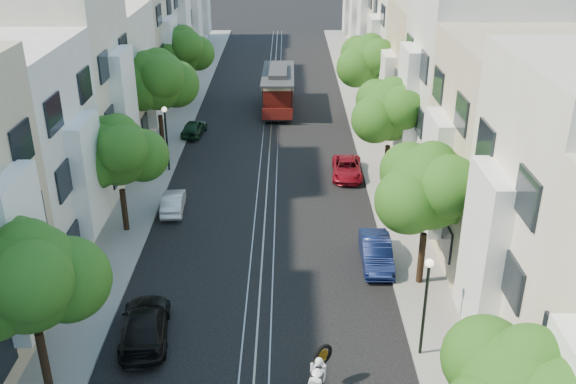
{
  "coord_description": "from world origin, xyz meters",
  "views": [
    {
      "loc": [
        1.22,
        -15.64,
        16.07
      ],
      "look_at": [
        1.26,
        14.13,
        2.2
      ],
      "focal_mm": 40.0,
      "sensor_mm": 36.0,
      "label": 1
    }
  ],
  "objects_px": {
    "parked_car_w_far": "(194,128)",
    "parked_car_w_near": "(145,325)",
    "tree_w_d": "(183,51)",
    "parked_car_w_mid": "(173,202)",
    "tree_w_b": "(119,153)",
    "tree_w_c": "(158,81)",
    "tree_w_a": "(29,280)",
    "tree_e_c": "(391,112)",
    "lamp_west": "(166,129)",
    "parked_car_e_mid": "(376,252)",
    "tree_e_b": "(430,189)",
    "parked_car_e_far": "(347,168)",
    "lamp_east": "(426,293)",
    "sportbike_rider": "(318,377)",
    "cable_car": "(278,88)",
    "tree_e_d": "(369,62)"
  },
  "relations": [
    {
      "from": "parked_car_w_mid",
      "to": "parked_car_w_far",
      "type": "xyz_separation_m",
      "value": [
        -0.48,
        12.4,
        0.03
      ]
    },
    {
      "from": "lamp_west",
      "to": "parked_car_e_far",
      "type": "height_order",
      "value": "lamp_west"
    },
    {
      "from": "parked_car_e_far",
      "to": "parked_car_w_near",
      "type": "distance_m",
      "value": 18.64
    },
    {
      "from": "tree_e_d",
      "to": "parked_car_e_mid",
      "type": "xyz_separation_m",
      "value": [
        -1.82,
        -20.27,
        -4.22
      ]
    },
    {
      "from": "tree_w_d",
      "to": "parked_car_w_mid",
      "type": "xyz_separation_m",
      "value": [
        2.02,
        -19.6,
        -4.06
      ]
    },
    {
      "from": "tree_w_a",
      "to": "tree_w_d",
      "type": "relative_size",
      "value": 1.03
    },
    {
      "from": "tree_w_b",
      "to": "tree_w_c",
      "type": "bearing_deg",
      "value": 90.0
    },
    {
      "from": "tree_w_a",
      "to": "sportbike_rider",
      "type": "relative_size",
      "value": 3.25
    },
    {
      "from": "tree_w_d",
      "to": "parked_car_w_mid",
      "type": "bearing_deg",
      "value": -84.11
    },
    {
      "from": "tree_w_b",
      "to": "tree_w_c",
      "type": "relative_size",
      "value": 0.88
    },
    {
      "from": "tree_e_c",
      "to": "parked_car_w_near",
      "type": "height_order",
      "value": "tree_e_c"
    },
    {
      "from": "tree_w_a",
      "to": "lamp_west",
      "type": "bearing_deg",
      "value": 87.6
    },
    {
      "from": "cable_car",
      "to": "parked_car_w_mid",
      "type": "distance_m",
      "value": 19.44
    },
    {
      "from": "tree_w_d",
      "to": "lamp_west",
      "type": "height_order",
      "value": "tree_w_d"
    },
    {
      "from": "lamp_west",
      "to": "parked_car_e_mid",
      "type": "height_order",
      "value": "lamp_west"
    },
    {
      "from": "lamp_east",
      "to": "tree_e_b",
      "type": "bearing_deg",
      "value": 79.07
    },
    {
      "from": "parked_car_e_mid",
      "to": "parked_car_w_far",
      "type": "bearing_deg",
      "value": 122.15
    },
    {
      "from": "parked_car_e_mid",
      "to": "parked_car_e_far",
      "type": "relative_size",
      "value": 1.0
    },
    {
      "from": "tree_w_b",
      "to": "lamp_east",
      "type": "relative_size",
      "value": 1.51
    },
    {
      "from": "lamp_east",
      "to": "parked_car_w_near",
      "type": "distance_m",
      "value": 10.97
    },
    {
      "from": "cable_car",
      "to": "parked_car_e_mid",
      "type": "relative_size",
      "value": 2.07
    },
    {
      "from": "tree_w_a",
      "to": "parked_car_w_far",
      "type": "distance_m",
      "value": 27.17
    },
    {
      "from": "tree_w_c",
      "to": "sportbike_rider",
      "type": "xyz_separation_m",
      "value": [
        9.42,
        -23.28,
        -4.1
      ]
    },
    {
      "from": "tree_e_c",
      "to": "parked_car_e_mid",
      "type": "bearing_deg",
      "value": -101.11
    },
    {
      "from": "lamp_east",
      "to": "parked_car_e_far",
      "type": "relative_size",
      "value": 1.06
    },
    {
      "from": "parked_car_w_far",
      "to": "parked_car_w_near",
      "type": "bearing_deg",
      "value": 100.51
    },
    {
      "from": "parked_car_w_far",
      "to": "tree_w_c",
      "type": "bearing_deg",
      "value": 75.58
    },
    {
      "from": "tree_e_b",
      "to": "parked_car_w_mid",
      "type": "height_order",
      "value": "tree_e_b"
    },
    {
      "from": "tree_w_b",
      "to": "parked_car_e_mid",
      "type": "distance_m",
      "value": 13.53
    },
    {
      "from": "tree_e_c",
      "to": "parked_car_e_far",
      "type": "xyz_separation_m",
      "value": [
        -2.31,
        1.2,
        -4.05
      ]
    },
    {
      "from": "lamp_east",
      "to": "parked_car_e_far",
      "type": "xyz_separation_m",
      "value": [
        -1.35,
        17.18,
        -2.3
      ]
    },
    {
      "from": "tree_w_b",
      "to": "tree_w_c",
      "type": "xyz_separation_m",
      "value": [
        0.0,
        11.0,
        0.67
      ]
    },
    {
      "from": "parked_car_w_far",
      "to": "parked_car_w_mid",
      "type": "bearing_deg",
      "value": 99.84
    },
    {
      "from": "tree_e_b",
      "to": "parked_car_w_far",
      "type": "xyz_separation_m",
      "value": [
        -12.86,
        19.8,
        -4.17
      ]
    },
    {
      "from": "lamp_east",
      "to": "lamp_west",
      "type": "distance_m",
      "value": 21.97
    },
    {
      "from": "parked_car_e_far",
      "to": "parked_car_w_far",
      "type": "bearing_deg",
      "value": 147.46
    },
    {
      "from": "lamp_west",
      "to": "cable_car",
      "type": "height_order",
      "value": "lamp_west"
    },
    {
      "from": "tree_w_c",
      "to": "parked_car_e_mid",
      "type": "distance_m",
      "value": 19.53
    },
    {
      "from": "tree_w_d",
      "to": "parked_car_e_mid",
      "type": "xyz_separation_m",
      "value": [
        12.58,
        -25.27,
        -3.95
      ]
    },
    {
      "from": "tree_w_c",
      "to": "parked_car_e_mid",
      "type": "relative_size",
      "value": 1.81
    },
    {
      "from": "parked_car_w_mid",
      "to": "parked_car_w_far",
      "type": "height_order",
      "value": "parked_car_w_far"
    },
    {
      "from": "parked_car_e_mid",
      "to": "parked_car_w_mid",
      "type": "relative_size",
      "value": 1.2
    },
    {
      "from": "tree_e_b",
      "to": "tree_w_b",
      "type": "height_order",
      "value": "tree_e_b"
    },
    {
      "from": "cable_car",
      "to": "parked_car_w_far",
      "type": "distance_m",
      "value": 8.77
    },
    {
      "from": "parked_car_e_far",
      "to": "parked_car_w_mid",
      "type": "relative_size",
      "value": 1.2
    },
    {
      "from": "tree_e_c",
      "to": "parked_car_w_far",
      "type": "xyz_separation_m",
      "value": [
        -12.86,
        8.8,
        -4.03
      ]
    },
    {
      "from": "tree_w_a",
      "to": "lamp_east",
      "type": "height_order",
      "value": "tree_w_a"
    },
    {
      "from": "tree_w_c",
      "to": "lamp_east",
      "type": "distance_m",
      "value": 25.01
    },
    {
      "from": "parked_car_e_far",
      "to": "parked_car_w_far",
      "type": "height_order",
      "value": "parked_car_w_far"
    },
    {
      "from": "tree_w_a",
      "to": "tree_e_c",
      "type": "bearing_deg",
      "value": 51.34
    }
  ]
}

